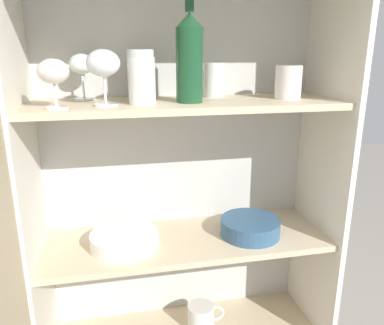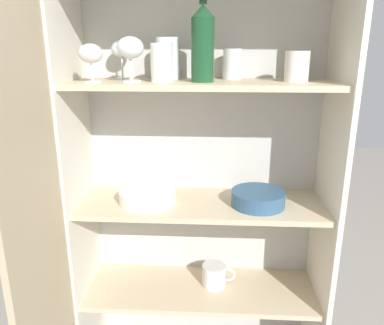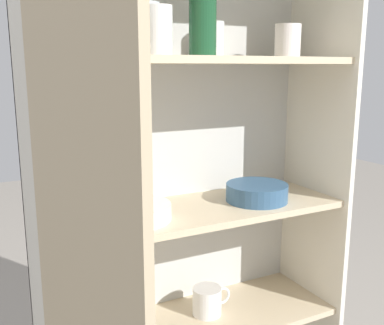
# 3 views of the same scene
# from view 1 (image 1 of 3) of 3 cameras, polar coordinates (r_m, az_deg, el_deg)

# --- Properties ---
(cupboard_back_panel) EXTENTS (0.95, 0.02, 1.55)m
(cupboard_back_panel) POSITION_cam_1_polar(r_m,az_deg,el_deg) (1.39, -1.99, -8.37)
(cupboard_back_panel) COLOR silver
(cupboard_back_panel) RESTS_ON ground_plane
(cupboard_side_left) EXTENTS (0.02, 0.34, 1.55)m
(cupboard_side_left) POSITION_cam_1_polar(r_m,az_deg,el_deg) (1.26, -22.44, -12.59)
(cupboard_side_left) COLOR silver
(cupboard_side_left) RESTS_ON ground_plane
(cupboard_side_right) EXTENTS (0.02, 0.34, 1.55)m
(cupboard_side_right) POSITION_cam_1_polar(r_m,az_deg,el_deg) (1.41, 18.43, -8.99)
(cupboard_side_right) COLOR silver
(cupboard_side_right) RESTS_ON ground_plane
(shelf_board_middle) EXTENTS (0.91, 0.30, 0.02)m
(shelf_board_middle) POSITION_cam_1_polar(r_m,az_deg,el_deg) (1.25, -0.68, -11.78)
(shelf_board_middle) COLOR beige
(shelf_board_upper) EXTENTS (0.91, 0.30, 0.02)m
(shelf_board_upper) POSITION_cam_1_polar(r_m,az_deg,el_deg) (1.12, -0.75, 8.87)
(shelf_board_upper) COLOR beige
(tumbler_glass_0) EXTENTS (0.07, 0.07, 0.12)m
(tumbler_glass_0) POSITION_cam_1_polar(r_m,az_deg,el_deg) (1.04, -7.64, 12.20)
(tumbler_glass_0) COLOR white
(tumbler_glass_0) RESTS_ON shelf_board_upper
(tumbler_glass_1) EXTENTS (0.08, 0.08, 0.10)m
(tumbler_glass_1) POSITION_cam_1_polar(r_m,az_deg,el_deg) (1.20, 14.46, 11.76)
(tumbler_glass_1) COLOR silver
(tumbler_glass_1) RESTS_ON shelf_board_upper
(tumbler_glass_2) EXTENTS (0.07, 0.07, 0.11)m
(tumbler_glass_2) POSITION_cam_1_polar(r_m,az_deg,el_deg) (1.21, 3.32, 12.45)
(tumbler_glass_2) COLOR white
(tumbler_glass_2) RESTS_ON shelf_board_upper
(tumbler_glass_3) EXTENTS (0.08, 0.08, 0.14)m
(tumbler_glass_3) POSITION_cam_1_polar(r_m,az_deg,el_deg) (1.15, -7.77, 13.07)
(tumbler_glass_3) COLOR white
(tumbler_glass_3) RESTS_ON shelf_board_upper
(wine_glass_0) EXTENTS (0.09, 0.09, 0.15)m
(wine_glass_0) POSITION_cam_1_polar(r_m,az_deg,el_deg) (1.02, -13.36, 14.24)
(wine_glass_0) COLOR white
(wine_glass_0) RESTS_ON shelf_board_upper
(wine_glass_1) EXTENTS (0.08, 0.08, 0.12)m
(wine_glass_1) POSITION_cam_1_polar(r_m,az_deg,el_deg) (1.00, -20.37, 12.61)
(wine_glass_1) COLOR silver
(wine_glass_1) RESTS_ON shelf_board_upper
(wine_glass_2) EXTENTS (0.07, 0.07, 0.13)m
(wine_glass_2) POSITION_cam_1_polar(r_m,az_deg,el_deg) (1.17, -16.46, 13.86)
(wine_glass_2) COLOR white
(wine_glass_2) RESTS_ON shelf_board_upper
(wine_bottle) EXTENTS (0.08, 0.08, 0.28)m
(wine_bottle) POSITION_cam_1_polar(r_m,az_deg,el_deg) (1.07, -0.37, 15.66)
(wine_bottle) COLOR #194728
(wine_bottle) RESTS_ON shelf_board_upper
(plate_stack_white) EXTENTS (0.21, 0.21, 0.04)m
(plate_stack_white) POSITION_cam_1_polar(r_m,az_deg,el_deg) (1.21, -10.25, -11.46)
(plate_stack_white) COLOR white
(plate_stack_white) RESTS_ON shelf_board_middle
(mixing_bowl_large) EXTENTS (0.20, 0.20, 0.06)m
(mixing_bowl_large) POSITION_cam_1_polar(r_m,az_deg,el_deg) (1.27, 8.85, -9.57)
(mixing_bowl_large) COLOR #33567A
(mixing_bowl_large) RESTS_ON shelf_board_middle
(coffee_mug_primary) EXTENTS (0.13, 0.09, 0.09)m
(coffee_mug_primary) POSITION_cam_1_polar(r_m,az_deg,el_deg) (1.46, 1.45, -22.40)
(coffee_mug_primary) COLOR white
(coffee_mug_primary) RESTS_ON shelf_board_lower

